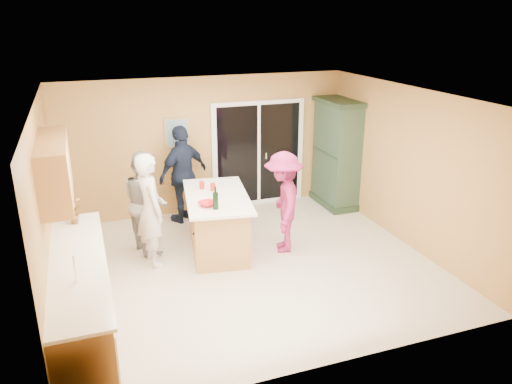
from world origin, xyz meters
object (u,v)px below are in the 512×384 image
object	(u,v)px
kitchen_island	(218,224)
woman_navy	(183,174)
woman_white	(151,210)
green_hutch	(337,155)
woman_grey	(146,201)
woman_magenta	(283,202)

from	to	relation	value
kitchen_island	woman_navy	world-z (taller)	woman_navy
woman_white	green_hutch	bearing A→B (deg)	-81.16
woman_white	kitchen_island	bearing A→B (deg)	-93.95
woman_white	woman_grey	xyz separation A→B (m)	(-0.01, 0.53, -0.05)
green_hutch	woman_magenta	size ratio (longest dim) A/B	1.29
woman_navy	woman_magenta	size ratio (longest dim) A/B	1.10
green_hutch	woman_magenta	bearing A→B (deg)	-138.90
woman_grey	woman_navy	world-z (taller)	woman_navy
woman_white	woman_grey	world-z (taller)	woman_white
woman_grey	woman_magenta	distance (m)	2.21
kitchen_island	woman_magenta	world-z (taller)	woman_magenta
woman_magenta	woman_navy	bearing A→B (deg)	-126.64
green_hutch	woman_navy	world-z (taller)	green_hutch
woman_grey	woman_navy	xyz separation A→B (m)	(0.82, 0.98, 0.08)
green_hutch	kitchen_island	bearing A→B (deg)	-156.73
woman_white	woman_magenta	size ratio (longest dim) A/B	1.07
kitchen_island	woman_grey	xyz separation A→B (m)	(-1.07, 0.42, 0.39)
green_hutch	woman_navy	size ratio (longest dim) A/B	1.18
woman_white	woman_magenta	distance (m)	2.08
woman_grey	woman_magenta	world-z (taller)	woman_grey
woman_magenta	woman_grey	bearing A→B (deg)	-92.55
green_hutch	woman_grey	world-z (taller)	green_hutch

